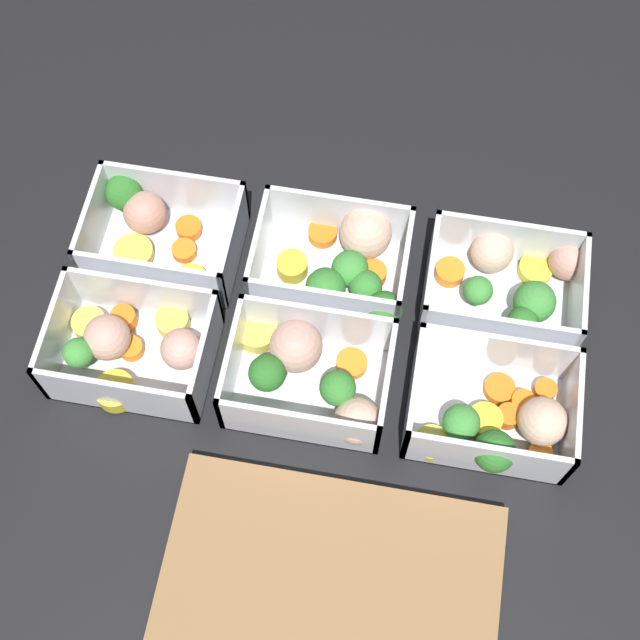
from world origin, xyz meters
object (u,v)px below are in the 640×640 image
container_near_right (156,231)px  container_far_right (131,347)px  container_near_left (512,284)px  container_far_center (310,375)px  container_near_center (346,264)px  container_far_left (498,418)px

container_near_right → container_far_right: (-0.01, 0.12, -0.00)m
container_near_left → container_far_center: bearing=36.1°
container_near_center → container_far_center: same height
container_near_left → container_far_right: 0.36m
container_far_left → container_far_right: same height
container_near_left → container_far_right: size_ratio=1.10×
container_near_center → container_near_left: bearing=-177.2°
container_near_center → container_far_left: 0.20m
container_far_center → container_far_right: 0.17m
container_far_right → container_far_left: bearing=178.1°
container_near_right → container_far_right: bearing=93.8°
container_near_left → container_far_left: bearing=89.6°
container_near_left → container_near_center: bearing=2.8°
container_near_left → container_near_right: size_ratio=1.10×
container_far_center → container_far_right: size_ratio=1.08×
container_near_right → container_far_center: (-0.18, 0.12, 0.00)m
container_near_center → container_near_right: (0.19, -0.01, -0.00)m
container_near_center → container_far_right: (0.18, 0.12, -0.00)m
container_far_left → container_near_center: bearing=-39.2°
container_far_center → container_far_right: same height
container_far_left → container_far_right: size_ratio=1.00×
container_near_left → container_far_left: 0.14m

